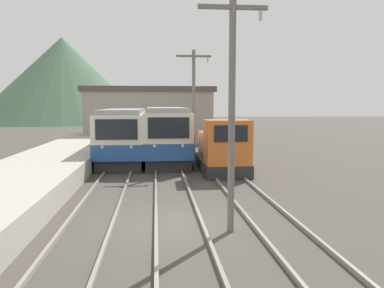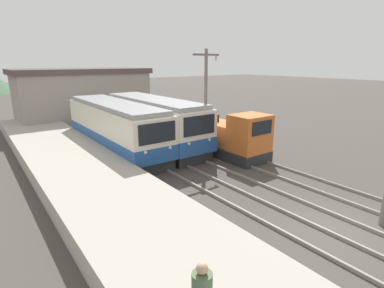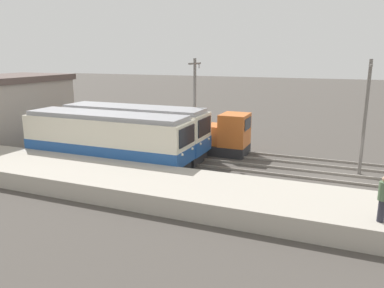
{
  "view_description": "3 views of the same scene",
  "coord_description": "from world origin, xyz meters",
  "px_view_note": "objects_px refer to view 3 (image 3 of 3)",
  "views": [
    {
      "loc": [
        -0.51,
        -11.67,
        3.81
      ],
      "look_at": [
        1.47,
        8.58,
        1.63
      ],
      "focal_mm": 35.0,
      "sensor_mm": 36.0,
      "label": 1
    },
    {
      "loc": [
        -10.37,
        -4.89,
        6.13
      ],
      "look_at": [
        -0.65,
        8.19,
        1.62
      ],
      "focal_mm": 28.0,
      "sensor_mm": 36.0,
      "label": 2
    },
    {
      "loc": [
        -22.4,
        0.21,
        7.1
      ],
      "look_at": [
        -0.84,
        9.07,
        1.53
      ],
      "focal_mm": 35.0,
      "sensor_mm": 36.0,
      "label": 3
    }
  ],
  "objects_px": {
    "shunting_locomotive": "(212,137)",
    "catenary_mast_near": "(365,113)",
    "person_on_platform": "(383,197)",
    "commuter_train_center": "(134,133)",
    "commuter_train_left": "(107,141)",
    "catenary_mast_mid": "(195,104)"
  },
  "relations": [
    {
      "from": "catenary_mast_near",
      "to": "person_on_platform",
      "type": "bearing_deg",
      "value": -177.19
    },
    {
      "from": "shunting_locomotive",
      "to": "catenary_mast_near",
      "type": "xyz_separation_m",
      "value": [
        -1.49,
        -10.04,
        2.55
      ]
    },
    {
      "from": "catenary_mast_near",
      "to": "commuter_train_left",
      "type": "bearing_deg",
      "value": 105.74
    },
    {
      "from": "shunting_locomotive",
      "to": "catenary_mast_near",
      "type": "bearing_deg",
      "value": -98.45
    },
    {
      "from": "catenary_mast_near",
      "to": "person_on_platform",
      "type": "distance_m",
      "value": 9.47
    },
    {
      "from": "commuter_train_left",
      "to": "catenary_mast_near",
      "type": "relative_size",
      "value": 1.67
    },
    {
      "from": "commuter_train_left",
      "to": "person_on_platform",
      "type": "relative_size",
      "value": 6.37
    },
    {
      "from": "shunting_locomotive",
      "to": "catenary_mast_near",
      "type": "relative_size",
      "value": 0.86
    },
    {
      "from": "commuter_train_center",
      "to": "catenary_mast_near",
      "type": "xyz_separation_m",
      "value": [
        1.51,
        -14.94,
        2.09
      ]
    },
    {
      "from": "shunting_locomotive",
      "to": "catenary_mast_mid",
      "type": "bearing_deg",
      "value": 151.3
    },
    {
      "from": "commuter_train_left",
      "to": "commuter_train_center",
      "type": "bearing_deg",
      "value": -7.13
    },
    {
      "from": "catenary_mast_mid",
      "to": "person_on_platform",
      "type": "relative_size",
      "value": 3.82
    },
    {
      "from": "catenary_mast_near",
      "to": "person_on_platform",
      "type": "relative_size",
      "value": 3.82
    },
    {
      "from": "commuter_train_center",
      "to": "person_on_platform",
      "type": "relative_size",
      "value": 6.04
    },
    {
      "from": "commuter_train_left",
      "to": "commuter_train_center",
      "type": "height_order",
      "value": "commuter_train_center"
    },
    {
      "from": "catenary_mast_near",
      "to": "catenary_mast_mid",
      "type": "bearing_deg",
      "value": 90.0
    },
    {
      "from": "commuter_train_left",
      "to": "catenary_mast_mid",
      "type": "xyz_separation_m",
      "value": [
        4.31,
        -4.43,
        2.13
      ]
    },
    {
      "from": "shunting_locomotive",
      "to": "catenary_mast_near",
      "type": "distance_m",
      "value": 10.47
    },
    {
      "from": "catenary_mast_mid",
      "to": "person_on_platform",
      "type": "height_order",
      "value": "catenary_mast_mid"
    },
    {
      "from": "commuter_train_center",
      "to": "person_on_platform",
      "type": "bearing_deg",
      "value": -116.78
    },
    {
      "from": "commuter_train_left",
      "to": "shunting_locomotive",
      "type": "distance_m",
      "value": 7.83
    },
    {
      "from": "shunting_locomotive",
      "to": "person_on_platform",
      "type": "relative_size",
      "value": 3.3
    }
  ]
}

